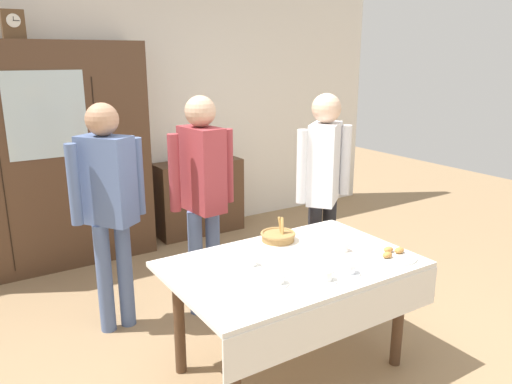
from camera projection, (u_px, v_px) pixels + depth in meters
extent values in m
plane|color=#997A56|center=(272.00, 352.00, 3.37)|extent=(12.00, 12.00, 0.00)
cube|color=silver|center=(129.00, 115.00, 5.16)|extent=(6.40, 0.10, 2.70)
cylinder|color=#4C3321|center=(234.00, 380.00, 2.53)|extent=(0.07, 0.07, 0.71)
cylinder|color=#4C3321|center=(399.00, 315.00, 3.16)|extent=(0.07, 0.07, 0.71)
cylinder|color=#4C3321|center=(179.00, 322.00, 3.08)|extent=(0.07, 0.07, 0.71)
cylinder|color=#4C3321|center=(328.00, 276.00, 3.71)|extent=(0.07, 0.07, 0.71)
cube|color=white|center=(291.00, 264.00, 3.02)|extent=(1.49, 0.96, 0.03)
cube|color=white|center=(344.00, 318.00, 2.66)|extent=(1.49, 0.01, 0.24)
cube|color=#4C3321|center=(47.00, 158.00, 4.54)|extent=(1.84, 0.45, 2.08)
cube|color=silver|center=(47.00, 115.00, 4.24)|extent=(0.66, 0.01, 0.75)
cube|color=black|center=(3.00, 180.00, 4.17)|extent=(0.01, 0.01, 1.66)
cube|color=black|center=(99.00, 169.00, 4.59)|extent=(0.01, 0.01, 1.66)
cube|color=brown|center=(13.00, 24.00, 4.15)|extent=(0.18, 0.10, 0.24)
cylinder|color=white|center=(13.00, 20.00, 4.10)|extent=(0.11, 0.01, 0.11)
cube|color=black|center=(13.00, 19.00, 4.09)|extent=(0.00, 0.00, 0.04)
cube|color=black|center=(16.00, 21.00, 4.11)|extent=(0.05, 0.00, 0.00)
cube|color=#4C3321|center=(199.00, 197.00, 5.56)|extent=(0.97, 0.35, 0.82)
cube|color=#3D754C|center=(198.00, 160.00, 5.44)|extent=(0.14, 0.22, 0.03)
cube|color=#99332D|center=(198.00, 157.00, 5.43)|extent=(0.12, 0.21, 0.04)
cube|color=#99332D|center=(198.00, 154.00, 5.42)|extent=(0.17, 0.23, 0.03)
cylinder|color=white|center=(349.00, 273.00, 2.85)|extent=(0.13, 0.13, 0.01)
cylinder|color=white|center=(349.00, 268.00, 2.84)|extent=(0.08, 0.08, 0.05)
torus|color=white|center=(354.00, 266.00, 2.86)|extent=(0.04, 0.01, 0.04)
cylinder|color=white|center=(342.00, 251.00, 3.17)|extent=(0.13, 0.13, 0.01)
cylinder|color=white|center=(343.00, 247.00, 3.16)|extent=(0.08, 0.08, 0.05)
torus|color=white|center=(347.00, 245.00, 3.18)|extent=(0.04, 0.01, 0.04)
cylinder|color=white|center=(277.00, 284.00, 2.72)|extent=(0.13, 0.13, 0.01)
cylinder|color=white|center=(277.00, 278.00, 2.71)|extent=(0.08, 0.08, 0.05)
torus|color=white|center=(283.00, 276.00, 2.73)|extent=(0.04, 0.01, 0.04)
cylinder|color=white|center=(250.00, 266.00, 2.95)|extent=(0.13, 0.13, 0.01)
cylinder|color=white|center=(250.00, 261.00, 2.95)|extent=(0.08, 0.08, 0.05)
torus|color=white|center=(255.00, 259.00, 2.96)|extent=(0.04, 0.01, 0.04)
cylinder|color=white|center=(326.00, 280.00, 2.76)|extent=(0.13, 0.13, 0.01)
cylinder|color=white|center=(326.00, 275.00, 2.76)|extent=(0.08, 0.08, 0.05)
torus|color=white|center=(331.00, 273.00, 2.77)|extent=(0.04, 0.01, 0.04)
cylinder|color=#47230F|center=(326.00, 271.00, 2.75)|extent=(0.06, 0.06, 0.01)
cylinder|color=#9E7542|center=(278.00, 237.00, 3.36)|extent=(0.22, 0.22, 0.05)
torus|color=#9E7542|center=(278.00, 234.00, 3.35)|extent=(0.24, 0.24, 0.02)
cylinder|color=tan|center=(283.00, 227.00, 3.34)|extent=(0.03, 0.04, 0.12)
cylinder|color=tan|center=(282.00, 226.00, 3.35)|extent=(0.02, 0.03, 0.12)
cylinder|color=tan|center=(280.00, 225.00, 3.36)|extent=(0.03, 0.03, 0.12)
cylinder|color=white|center=(394.00, 256.00, 3.08)|extent=(0.28, 0.28, 0.01)
ellipsoid|color=#BC7F3D|center=(399.00, 250.00, 3.12)|extent=(0.07, 0.05, 0.04)
ellipsoid|color=#BC7F3D|center=(388.00, 249.00, 3.13)|extent=(0.07, 0.05, 0.04)
ellipsoid|color=#BC7F3D|center=(387.00, 255.00, 3.05)|extent=(0.07, 0.05, 0.04)
cube|color=silver|center=(241.00, 282.00, 2.75)|extent=(0.10, 0.01, 0.00)
ellipsoid|color=silver|center=(249.00, 279.00, 2.78)|extent=(0.03, 0.02, 0.01)
cube|color=silver|center=(332.00, 237.00, 3.41)|extent=(0.10, 0.01, 0.00)
ellipsoid|color=silver|center=(338.00, 236.00, 3.44)|extent=(0.03, 0.02, 0.01)
cylinder|color=slate|center=(196.00, 263.00, 3.79)|extent=(0.11, 0.11, 0.83)
cylinder|color=slate|center=(213.00, 259.00, 3.87)|extent=(0.11, 0.11, 0.83)
cube|color=#933338|center=(202.00, 169.00, 3.63)|extent=(0.24, 0.38, 0.62)
sphere|color=tan|center=(200.00, 111.00, 3.52)|extent=(0.23, 0.23, 0.23)
cylinder|color=#933338|center=(174.00, 173.00, 3.52)|extent=(0.08, 0.08, 0.56)
cylinder|color=#933338|center=(228.00, 166.00, 3.75)|extent=(0.08, 0.08, 0.56)
cylinder|color=#232328|center=(314.00, 252.00, 3.99)|extent=(0.11, 0.11, 0.83)
cylinder|color=#232328|center=(328.00, 249.00, 4.07)|extent=(0.11, 0.11, 0.83)
cube|color=silver|center=(324.00, 163.00, 3.84)|extent=(0.41, 0.38, 0.62)
sphere|color=#DBB293|center=(326.00, 108.00, 3.72)|extent=(0.23, 0.23, 0.23)
cylinder|color=silver|center=(302.00, 167.00, 3.72)|extent=(0.08, 0.08, 0.56)
cylinder|color=silver|center=(346.00, 160.00, 3.95)|extent=(0.08, 0.08, 0.56)
cylinder|color=slate|center=(105.00, 279.00, 3.54)|extent=(0.11, 0.11, 0.82)
cylinder|color=slate|center=(125.00, 274.00, 3.62)|extent=(0.11, 0.11, 0.82)
cube|color=slate|center=(107.00, 180.00, 3.39)|extent=(0.37, 0.41, 0.61)
sphere|color=tan|center=(102.00, 119.00, 3.28)|extent=(0.22, 0.22, 0.22)
cylinder|color=slate|center=(74.00, 185.00, 3.28)|extent=(0.08, 0.08, 0.55)
cylinder|color=slate|center=(138.00, 176.00, 3.50)|extent=(0.08, 0.08, 0.55)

